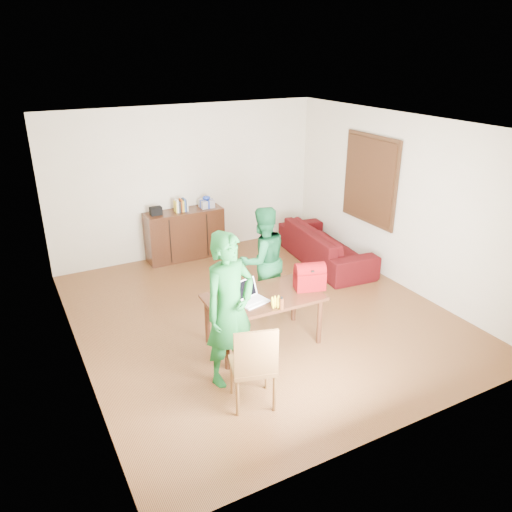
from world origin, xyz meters
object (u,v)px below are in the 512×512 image
laptop (253,299)px  red_bag (310,279)px  table (263,302)px  person_far (262,260)px  chair (253,380)px  bottle (282,303)px  sofa (325,245)px  person_near (230,309)px

laptop → red_bag: (0.83, -0.00, 0.10)m
table → person_far: 0.93m
chair → bottle: (0.71, 0.60, 0.47)m
table → sofa: (2.27, 1.82, -0.28)m
person_far → sofa: (1.85, 1.02, -0.47)m
red_bag → chair: bearing=-128.6°
person_far → laptop: 1.09m
person_near → red_bag: (1.33, 0.39, -0.09)m
person_near → red_bag: 1.39m
laptop → person_near: bearing=-155.1°
chair → person_far: (1.11, 1.81, 0.49)m
table → red_bag: 0.68m
chair → sofa: 4.09m
person_near → sofa: size_ratio=0.84×
bottle → sofa: size_ratio=0.08×
person_near → laptop: person_near is taller
person_far → chair: bearing=55.9°
table → person_far: bearing=64.0°
table → sofa: size_ratio=0.68×
person_near → sofa: person_near is taller
red_bag → sofa: bearing=66.0°
person_near → laptop: 0.66m
red_bag → table: bearing=-171.9°
person_near → sofa: (2.97, 2.31, -0.59)m
table → person_near: (-0.70, -0.49, 0.31)m
sofa → chair: bearing=139.4°
table → bottle: (0.02, -0.40, 0.16)m
chair → red_bag: chair is taller
person_near → laptop: bearing=23.6°
table → laptop: laptop is taller
bottle → chair: bearing=-139.5°
person_near → bottle: size_ratio=11.03×
person_near → table: bearing=20.5°
table → red_bag: (0.63, -0.09, 0.22)m
table → chair: chair is taller
red_bag → sofa: (1.64, 1.92, -0.51)m
chair → person_near: (-0.02, 0.52, 0.62)m
chair → person_near: bearing=108.3°
person_far → sofa: person_far is taller
chair → person_far: size_ratio=0.64×
table → sofa: table is taller
table → person_far: person_far is taller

